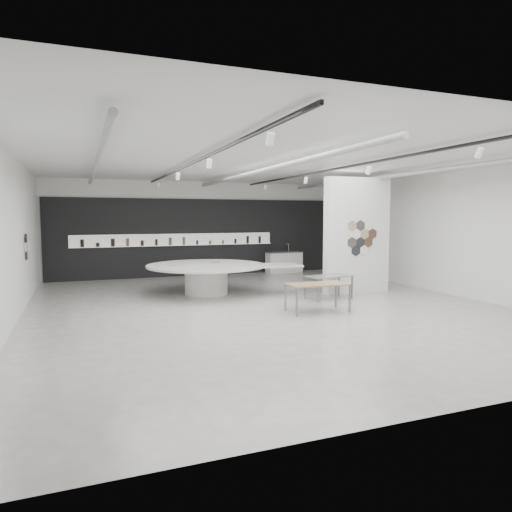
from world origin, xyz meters
name	(u,v)px	position (x,y,z in m)	size (l,w,h in m)	color
room	(263,229)	(-0.09, 0.00, 2.07)	(12.02, 14.02, 3.82)	#B1AEA7
back_wall_display	(199,238)	(-0.08, 6.93, 1.54)	(11.80, 0.27, 3.10)	black
partition_column	(357,236)	(3.50, 1.00, 1.80)	(2.20, 0.38, 3.60)	white
display_island	(209,275)	(-0.92, 2.38, 0.60)	(4.82, 4.00, 0.93)	white
sample_table_wood	(317,286)	(0.94, -1.13, 0.66)	(1.55, 0.80, 0.72)	olive
sample_table_stone	(329,278)	(2.14, 0.35, 0.62)	(1.41, 0.85, 0.68)	slate
kitchen_counter	(284,262)	(3.53, 6.51, 0.44)	(1.57, 0.66, 1.22)	white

